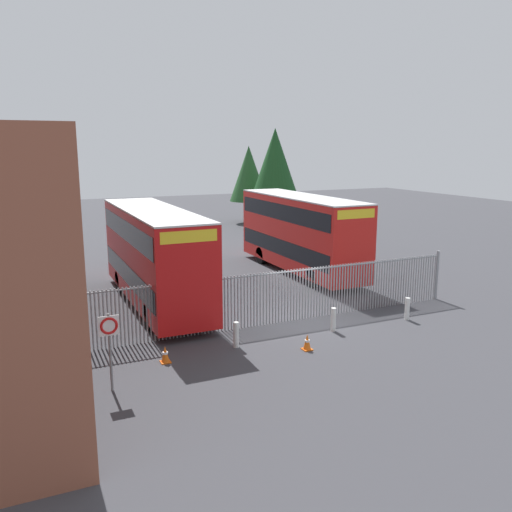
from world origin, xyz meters
name	(u,v)px	position (x,y,z in m)	size (l,w,h in m)	color
ground_plane	(226,278)	(0.00, 8.00, 0.00)	(100.00, 100.00, 0.00)	#3D3D42
palisade_fence	(283,294)	(-0.58, 0.00, 1.18)	(16.52, 0.14, 2.35)	gray
double_decker_bus_near_gate	(154,253)	(-4.77, 4.69, 2.42)	(2.54, 10.81, 4.42)	red
double_decker_bus_behind_fence_left	(301,231)	(4.45, 7.62, 2.42)	(2.54, 10.81, 4.42)	red
bollard_near_left	(236,335)	(-3.43, -1.83, 0.47)	(0.20, 0.20, 0.95)	silver
bollard_center_front	(333,320)	(0.71, -1.82, 0.47)	(0.20, 0.20, 0.95)	silver
bollard_near_right	(407,309)	(4.31, -1.89, 0.47)	(0.20, 0.20, 0.95)	silver
traffic_cone_by_gate	(307,342)	(-1.22, -3.12, 0.29)	(0.34, 0.34, 0.59)	orange
traffic_cone_mid_forecourt	(165,354)	(-6.15, -2.14, 0.29)	(0.34, 0.34, 0.59)	orange
speed_limit_sign_post	(109,335)	(-8.14, -3.58, 1.78)	(0.60, 0.14, 2.40)	slate
tree_tall_back	(249,174)	(10.04, 27.77, 4.63)	(3.63, 3.63, 7.24)	#4C3823
tree_short_side	(275,167)	(10.46, 23.05, 5.44)	(4.59, 4.59, 8.72)	#4C3823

